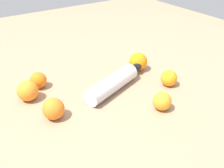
# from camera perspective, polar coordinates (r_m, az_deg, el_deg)

# --- Properties ---
(ground_plane) EXTENTS (2.40, 2.40, 0.00)m
(ground_plane) POSITION_cam_1_polar(r_m,az_deg,el_deg) (1.01, -3.52, -1.44)
(ground_plane) COLOR #9E7F60
(water_bottle) EXTENTS (0.31, 0.16, 0.06)m
(water_bottle) POSITION_cam_1_polar(r_m,az_deg,el_deg) (1.00, 0.72, 0.49)
(water_bottle) COLOR silver
(water_bottle) RESTS_ON ground_plane
(orange_0) EXTENTS (0.06, 0.06, 0.06)m
(orange_0) POSITION_cam_1_polar(r_m,az_deg,el_deg) (1.05, 12.34, 1.27)
(orange_0) COLOR orange
(orange_0) RESTS_ON ground_plane
(orange_1) EXTENTS (0.08, 0.08, 0.08)m
(orange_1) POSITION_cam_1_polar(r_m,az_deg,el_deg) (1.15, 5.76, 4.90)
(orange_1) COLOR orange
(orange_1) RESTS_ON ground_plane
(orange_2) EXTENTS (0.07, 0.07, 0.07)m
(orange_2) POSITION_cam_1_polar(r_m,az_deg,el_deg) (0.87, -12.68, -5.34)
(orange_2) COLOR orange
(orange_2) RESTS_ON ground_plane
(orange_3) EXTENTS (0.08, 0.08, 0.08)m
(orange_3) POSITION_cam_1_polar(r_m,az_deg,el_deg) (0.99, -17.97, -1.42)
(orange_3) COLOR orange
(orange_3) RESTS_ON ground_plane
(orange_4) EXTENTS (0.06, 0.06, 0.06)m
(orange_4) POSITION_cam_1_polar(r_m,az_deg,el_deg) (1.05, -15.81, 0.77)
(orange_4) COLOR orange
(orange_4) RESTS_ON ground_plane
(orange_5) EXTENTS (0.06, 0.06, 0.06)m
(orange_5) POSITION_cam_1_polar(r_m,az_deg,el_deg) (0.91, 10.91, -3.72)
(orange_5) COLOR orange
(orange_5) RESTS_ON ground_plane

